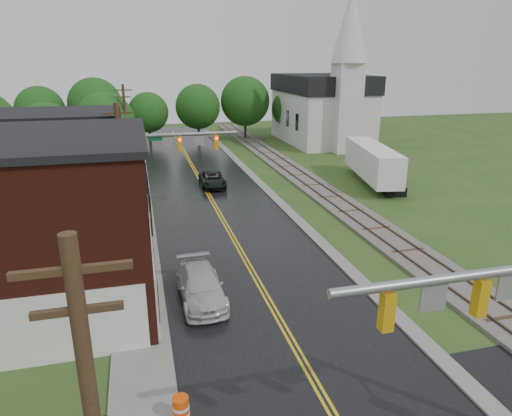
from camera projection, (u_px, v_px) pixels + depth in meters
name	position (u px, v px, depth m)	size (l,w,h in m)	color
main_road	(212.00, 201.00, 38.80)	(10.00, 90.00, 0.02)	black
curb_right	(258.00, 182.00, 44.69)	(0.80, 70.00, 0.12)	gray
sidewalk_left	(138.00, 227.00, 32.72)	(2.40, 50.00, 0.12)	gray
yellow_house	(62.00, 185.00, 31.50)	(8.00, 7.00, 6.40)	tan
darkred_building	(90.00, 169.00, 40.33)	(7.00, 6.00, 4.40)	#3F0F0C
church	(325.00, 102.00, 63.59)	(10.40, 18.40, 20.00)	silver
railroad	(302.00, 178.00, 45.75)	(3.20, 80.00, 0.30)	#59544C
traffic_signal_near	(501.00, 312.00, 12.32)	(7.34, 0.30, 7.20)	gray
traffic_signal_far	(170.00, 151.00, 33.66)	(7.34, 0.43, 7.20)	gray
utility_pole_b	(122.00, 173.00, 28.35)	(1.80, 0.28, 9.00)	#382616
utility_pole_c	(126.00, 126.00, 48.59)	(1.80, 0.28, 9.00)	#382616
tree_left_c	(49.00, 136.00, 43.20)	(6.00, 6.00, 7.65)	black
tree_left_e	(107.00, 123.00, 49.82)	(6.40, 6.40, 8.16)	black
suv_dark	(212.00, 180.00, 42.87)	(2.21, 4.80, 1.33)	black
sedan_silver	(212.00, 179.00, 43.39)	(1.23, 3.53, 1.16)	#AFAEB3
pickup_white	(201.00, 286.00, 22.61)	(2.10, 5.16, 1.50)	silver
semi_trailer	(373.00, 161.00, 43.43)	(4.69, 11.63, 3.64)	black
construction_barrel	(181.00, 410.00, 14.98)	(0.55, 0.55, 0.98)	#E9490A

